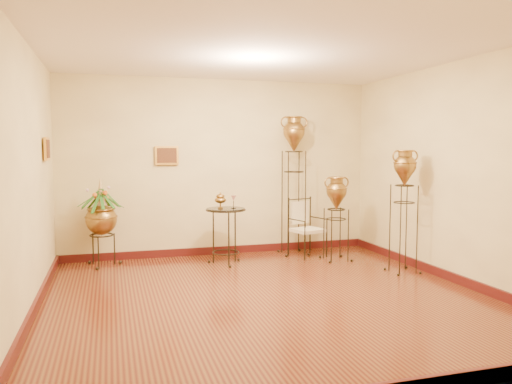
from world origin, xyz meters
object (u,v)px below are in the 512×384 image
object	(u,v)px
amphora_tall	(294,184)
amphora_mid	(404,210)
planter_urn	(101,216)
armchair	(308,228)
side_table	(226,235)

from	to	relation	value
amphora_tall	amphora_mid	bearing A→B (deg)	-57.02
amphora_mid	planter_urn	distance (m)	4.29
planter_urn	armchair	xyz separation A→B (m)	(3.12, -0.24, -0.28)
side_table	planter_urn	bearing A→B (deg)	167.79
amphora_tall	armchair	distance (m)	0.74
amphora_tall	side_table	distance (m)	1.46
amphora_mid	armchair	xyz separation A→B (m)	(-0.87, 1.33, -0.41)
planter_urn	side_table	distance (m)	1.82
amphora_mid	armchair	size ratio (longest dim) A/B	1.87
amphora_tall	armchair	size ratio (longest dim) A/B	2.46
amphora_tall	amphora_mid	distance (m)	1.89
amphora_mid	side_table	xyz separation A→B (m)	(-2.23, 1.19, -0.43)
amphora_mid	planter_urn	world-z (taller)	amphora_mid
amphora_mid	armchair	world-z (taller)	amphora_mid
side_table	amphora_mid	bearing A→B (deg)	-28.05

